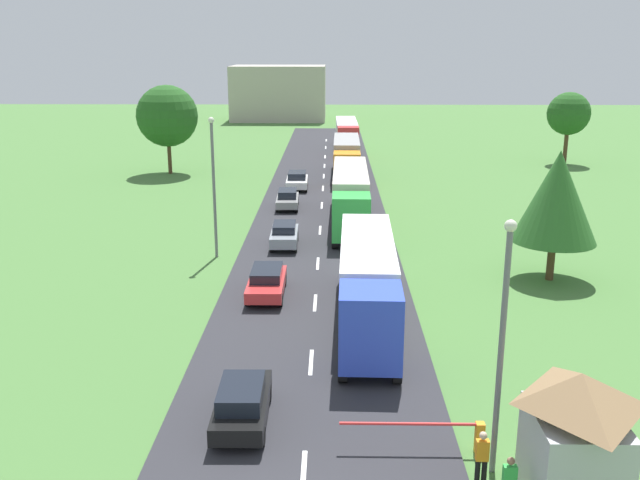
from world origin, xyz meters
TOP-DOWN VIEW (x-y plane):
  - road at (0.00, 24.50)m, footprint 10.00×140.00m
  - lane_marking_centre at (0.00, 21.55)m, footprint 0.16×121.15m
  - truck_lead at (2.50, 15.57)m, footprint 2.84×13.32m
  - truck_second at (2.17, 34.76)m, footprint 2.72×14.81m
  - truck_third at (2.25, 53.30)m, footprint 2.64×12.82m
  - truck_fourth at (2.63, 71.56)m, footprint 2.59×14.04m
  - car_lead at (-2.23, 6.35)m, footprint 1.83×4.31m
  - car_second at (-2.55, 19.15)m, footprint 1.87×4.59m
  - car_third at (-2.24, 28.35)m, footprint 1.78×4.04m
  - car_fourth at (-2.73, 39.28)m, footprint 1.82×4.16m
  - car_fifth at (-2.34, 47.02)m, footprint 1.96×4.33m
  - guard_booth at (7.67, 2.28)m, footprint 2.74×3.32m
  - barrier_gate at (4.80, 4.78)m, footprint 4.64×0.28m
  - person_second at (5.28, 3.02)m, footprint 0.38×0.23m
  - lamppost_lead at (5.81, 3.76)m, footprint 0.36×0.36m
  - lamppost_second at (-6.30, 26.03)m, footprint 0.36×0.36m
  - tree_oak at (26.47, 61.70)m, footprint 4.61×4.61m
  - tree_birch at (-15.69, 54.91)m, footprint 6.11×6.11m
  - tree_maple at (13.02, 22.07)m, footprint 4.58×4.58m
  - distant_building at (-8.46, 107.95)m, footprint 16.04×11.61m

SIDE VIEW (x-z plane):
  - road at x=0.00m, z-range 0.00..0.06m
  - lane_marking_centre at x=0.00m, z-range 0.06..0.07m
  - barrier_gate at x=4.80m, z-range 0.17..1.22m
  - car_second at x=-2.55m, z-range 0.10..1.51m
  - car_fourth at x=-2.73m, z-range 0.09..1.54m
  - car_third at x=-2.24m, z-range 0.10..1.57m
  - car_lead at x=-2.23m, z-range 0.09..1.59m
  - car_fifth at x=-2.34m, z-range 0.09..1.61m
  - person_second at x=5.28m, z-range 0.05..1.84m
  - guard_booth at x=7.67m, z-range 0.04..4.10m
  - truck_fourth at x=2.63m, z-range 0.34..3.86m
  - truck_third at x=2.25m, z-range 0.32..3.90m
  - truck_lead at x=2.50m, z-range 0.35..4.01m
  - truck_second at x=2.17m, z-range 0.34..4.08m
  - lamppost_lead at x=5.81m, z-range 0.48..8.47m
  - distant_building at x=-8.46m, z-range 0.00..9.21m
  - tree_maple at x=13.02m, z-range 1.10..8.35m
  - lamppost_second at x=-6.30m, z-range 0.48..9.06m
  - tree_oak at x=26.47m, z-range 1.56..9.34m
  - tree_birch at x=-15.69m, z-range 1.37..10.24m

